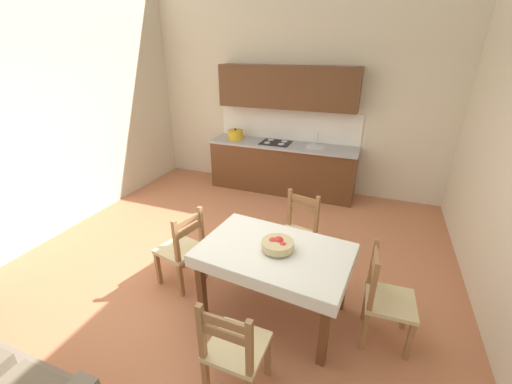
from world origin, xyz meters
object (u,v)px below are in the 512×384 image
dining_chair_tv_side (182,249)px  dining_chair_kitchen_side (296,234)px  dining_chair_window_side (385,299)px  kitchen_cabinetry (283,146)px  fruit_bowl (278,245)px  dining_chair_camera_side (235,350)px  dining_table (274,261)px

dining_chair_tv_side → dining_chair_kitchen_side: (1.09, 0.76, 0.00)m
dining_chair_window_side → kitchen_cabinetry: bearing=122.0°
dining_chair_kitchen_side → fruit_bowl: 0.91m
kitchen_cabinetry → dining_chair_kitchen_side: kitchen_cabinetry is taller
kitchen_cabinetry → fruit_bowl: kitchen_cabinetry is taller
dining_chair_camera_side → kitchen_cabinetry: bearing=101.7°
dining_chair_camera_side → fruit_bowl: (0.04, 0.89, 0.37)m
kitchen_cabinetry → dining_chair_window_side: size_ratio=2.84×
kitchen_cabinetry → fruit_bowl: size_ratio=8.81×
kitchen_cabinetry → dining_chair_camera_side: kitchen_cabinetry is taller
fruit_bowl → dining_chair_camera_side: bearing=-92.5°
dining_table → dining_chair_tv_side: bearing=176.5°
dining_chair_kitchen_side → fruit_bowl: dining_chair_kitchen_side is taller
kitchen_cabinetry → dining_chair_kitchen_side: bearing=-69.1°
dining_chair_tv_side → dining_table: bearing=-3.5°
dining_chair_camera_side → dining_chair_tv_side: 1.44m
dining_chair_camera_side → dining_chair_tv_side: bearing=138.3°
fruit_bowl → dining_chair_window_side: bearing=3.3°
dining_chair_tv_side → dining_chair_kitchen_side: same height
kitchen_cabinetry → dining_chair_window_side: bearing=-58.0°
dining_table → dining_chair_kitchen_side: bearing=89.2°
dining_table → dining_chair_camera_side: dining_chair_camera_side is taller
dining_chair_tv_side → dining_chair_kitchen_side: bearing=35.0°
dining_chair_window_side → dining_chair_tv_side: (-2.10, 0.01, 0.00)m
dining_chair_window_side → dining_chair_camera_side: size_ratio=1.00×
dining_chair_camera_side → dining_chair_window_side: bearing=42.7°
dining_chair_window_side → fruit_bowl: bearing=-176.7°
kitchen_cabinetry → dining_chair_tv_side: size_ratio=2.84×
dining_chair_camera_side → dining_chair_tv_side: size_ratio=1.00×
dining_chair_window_side → dining_chair_tv_side: size_ratio=1.00×
dining_chair_tv_side → fruit_bowl: dining_chair_tv_side is taller
dining_chair_kitchen_side → fruit_bowl: bearing=-88.8°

